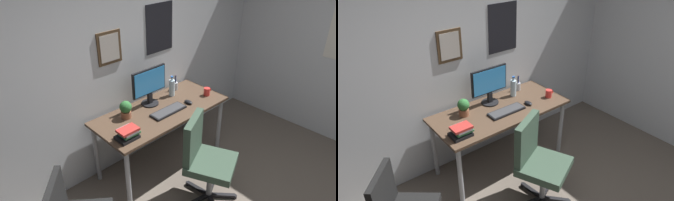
{
  "view_description": "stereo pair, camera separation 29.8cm",
  "coord_description": "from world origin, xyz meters",
  "views": [
    {
      "loc": [
        -1.88,
        -0.45,
        2.5
      ],
      "look_at": [
        0.11,
        1.63,
        0.91
      ],
      "focal_mm": 32.82,
      "sensor_mm": 36.0,
      "label": 1
    },
    {
      "loc": [
        -1.66,
        -0.64,
        2.5
      ],
      "look_at": [
        0.11,
        1.63,
        0.91
      ],
      "focal_mm": 32.82,
      "sensor_mm": 36.0,
      "label": 2
    }
  ],
  "objects": [
    {
      "name": "computer_mouse",
      "position": [
        0.42,
        1.61,
        0.77
      ],
      "size": [
        0.06,
        0.11,
        0.04
      ],
      "color": "black",
      "rests_on": "desk"
    },
    {
      "name": "wall_back",
      "position": [
        0.0,
        2.15,
        1.3
      ],
      "size": [
        4.4,
        0.1,
        2.6
      ],
      "color": "silver",
      "rests_on": "ground_plane"
    },
    {
      "name": "keyboard",
      "position": [
        0.12,
        1.63,
        0.77
      ],
      "size": [
        0.43,
        0.15,
        0.03
      ],
      "color": "black",
      "rests_on": "desk"
    },
    {
      "name": "monitor",
      "position": [
        0.1,
        1.91,
        1.0
      ],
      "size": [
        0.46,
        0.2,
        0.43
      ],
      "color": "black",
      "rests_on": "desk"
    },
    {
      "name": "desk",
      "position": [
        0.11,
        1.73,
        0.67
      ],
      "size": [
        1.55,
        0.69,
        0.76
      ],
      "color": "#4C3828",
      "rests_on": "ground_plane"
    },
    {
      "name": "potted_plant",
      "position": [
        -0.28,
        1.86,
        0.86
      ],
      "size": [
        0.13,
        0.13,
        0.2
      ],
      "color": "brown",
      "rests_on": "desk"
    },
    {
      "name": "office_chair",
      "position": [
        0.04,
        1.04,
        0.53
      ],
      "size": [
        0.61,
        0.61,
        0.95
      ],
      "color": "#334738",
      "rests_on": "ground_plane"
    },
    {
      "name": "coffee_mug_near",
      "position": [
        0.73,
        1.6,
        0.8
      ],
      "size": [
        0.11,
        0.08,
        0.09
      ],
      "color": "red",
      "rests_on": "desk"
    },
    {
      "name": "water_bottle",
      "position": [
        0.42,
        1.88,
        0.86
      ],
      "size": [
        0.07,
        0.07,
        0.25
      ],
      "color": "silver",
      "rests_on": "desk"
    },
    {
      "name": "book_stack_left",
      "position": [
        -0.5,
        1.54,
        0.81
      ],
      "size": [
        0.21,
        0.17,
        0.12
      ],
      "color": "black",
      "rests_on": "desk"
    },
    {
      "name": "pen_cup",
      "position": [
        0.56,
        1.97,
        0.81
      ],
      "size": [
        0.07,
        0.07,
        0.2
      ],
      "color": "#9EA0A5",
      "rests_on": "desk"
    }
  ]
}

